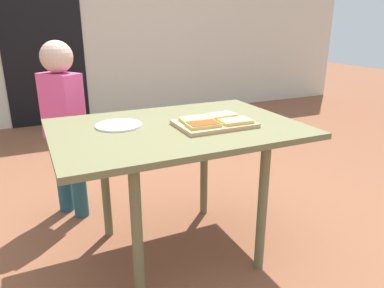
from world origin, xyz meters
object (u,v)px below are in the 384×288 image
pizza_slice_far_left (196,119)px  cutting_board (214,124)px  pizza_slice_near_right (236,121)px  pizza_slice_far_right (221,115)px  child_left (64,118)px  dining_table (177,141)px  pizza_slice_near_left (203,125)px  plate_white_left (119,125)px

pizza_slice_far_left → cutting_board: bearing=-34.7°
pizza_slice_near_right → pizza_slice_far_right: (-0.01, 0.13, 0.00)m
pizza_slice_near_right → child_left: child_left is taller
dining_table → pizza_slice_far_left: 0.14m
pizza_slice_far_right → pizza_slice_far_left: same height
cutting_board → pizza_slice_far_left: pizza_slice_far_left is taller
pizza_slice_near_left → child_left: child_left is taller
pizza_slice_far_right → pizza_slice_far_left: 0.15m
dining_table → pizza_slice_near_left: pizza_slice_near_left is taller
cutting_board → child_left: size_ratio=0.33×
plate_white_left → pizza_slice_near_right: bearing=-26.3°
pizza_slice_near_right → pizza_slice_far_left: 0.20m
cutting_board → pizza_slice_far_right: pizza_slice_far_right is taller
pizza_slice_near_left → plate_white_left: (-0.34, 0.24, -0.02)m
pizza_slice_near_left → pizza_slice_far_right: bearing=35.9°
pizza_slice_near_left → pizza_slice_near_right: same height
dining_table → pizza_slice_near_right: bearing=-29.6°
pizza_slice_far_left → pizza_slice_near_right: bearing=-35.7°
dining_table → child_left: bearing=124.6°
pizza_slice_far_right → pizza_slice_far_left: (-0.15, -0.01, 0.00)m
dining_table → pizza_slice_near_left: 0.19m
pizza_slice_near_left → pizza_slice_near_right: 0.17m
pizza_slice_far_right → plate_white_left: 0.52m
pizza_slice_near_right → child_left: 1.08m
dining_table → pizza_slice_far_left: pizza_slice_far_left is taller
pizza_slice_near_right → pizza_slice_near_left: bearing=176.6°
child_left → pizza_slice_far_left: bearing=-51.6°
dining_table → pizza_slice_far_left: bearing=-16.9°
pizza_slice_far_left → child_left: child_left is taller
dining_table → pizza_slice_far_right: bearing=-3.5°
cutting_board → plate_white_left: 0.47m
pizza_slice_near_right → child_left: (-0.71, 0.81, -0.10)m
plate_white_left → pizza_slice_far_right: bearing=-14.0°
dining_table → pizza_slice_near_right: size_ratio=7.72×
pizza_slice_near_right → pizza_slice_far_left: bearing=144.3°
cutting_board → pizza_slice_far_right: 0.10m
pizza_slice_far_right → child_left: bearing=135.8°
pizza_slice_near_left → pizza_slice_near_right: size_ratio=1.00×
pizza_slice_far_left → dining_table: bearing=163.1°
pizza_slice_near_right → pizza_slice_far_right: size_ratio=0.99×
cutting_board → pizza_slice_near_right: size_ratio=2.38×
cutting_board → pizza_slice_near_left: pizza_slice_near_left is taller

